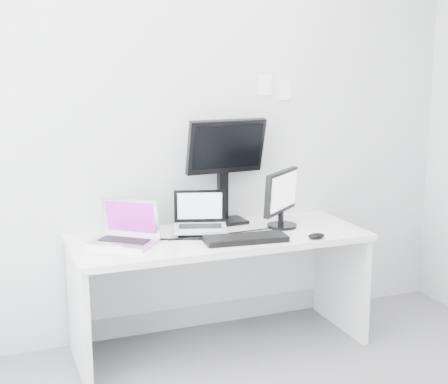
{
  "coord_description": "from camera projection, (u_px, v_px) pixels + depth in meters",
  "views": [
    {
      "loc": [
        -1.33,
        -2.25,
        1.77
      ],
      "look_at": [
        0.02,
        1.23,
        1.0
      ],
      "focal_mm": 50.93,
      "sensor_mm": 36.0,
      "label": 1
    }
  ],
  "objects": [
    {
      "name": "rear_monitor",
      "position": [
        225.0,
        170.0,
        4.09
      ],
      "size": [
        0.53,
        0.22,
        0.7
      ],
      "primitive_type": "cube",
      "rotation": [
        0.0,
        0.0,
        0.06
      ],
      "color": "black",
      "rests_on": "desk"
    },
    {
      "name": "speaker",
      "position": [
        139.0,
        217.0,
        3.94
      ],
      "size": [
        0.09,
        0.09,
        0.19
      ],
      "primitive_type": "cube",
      "rotation": [
        0.0,
        0.0,
        0.01
      ],
      "color": "black",
      "rests_on": "desk"
    },
    {
      "name": "keyboard",
      "position": [
        246.0,
        239.0,
        3.73
      ],
      "size": [
        0.5,
        0.22,
        0.03
      ],
      "primitive_type": "cube",
      "rotation": [
        0.0,
        0.0,
        -0.1
      ],
      "color": "black",
      "rests_on": "desk"
    },
    {
      "name": "back_wall",
      "position": [
        200.0,
        128.0,
        4.07
      ],
      "size": [
        3.6,
        0.0,
        3.6
      ],
      "primitive_type": "plane",
      "rotation": [
        1.57,
        0.0,
        0.0
      ],
      "color": "#B4B6B9",
      "rests_on": "ground"
    },
    {
      "name": "wall_note_0",
      "position": [
        265.0,
        85.0,
        4.17
      ],
      "size": [
        0.1,
        0.0,
        0.14
      ],
      "primitive_type": "cube",
      "color": "white",
      "rests_on": "back_wall"
    },
    {
      "name": "desk",
      "position": [
        220.0,
        291.0,
        3.95
      ],
      "size": [
        1.8,
        0.7,
        0.73
      ],
      "primitive_type": "cube",
      "color": "white",
      "rests_on": "ground"
    },
    {
      "name": "samsung_monitor",
      "position": [
        282.0,
        198.0,
        4.02
      ],
      "size": [
        0.44,
        0.41,
        0.38
      ],
      "primitive_type": "cube",
      "rotation": [
        0.0,
        0.0,
        0.69
      ],
      "color": "black",
      "rests_on": "desk"
    },
    {
      "name": "wall_note_1",
      "position": [
        285.0,
        90.0,
        4.23
      ],
      "size": [
        0.09,
        0.0,
        0.13
      ],
      "primitive_type": "cube",
      "color": "white",
      "rests_on": "back_wall"
    },
    {
      "name": "dell_laptop",
      "position": [
        200.0,
        213.0,
        3.87
      ],
      "size": [
        0.38,
        0.33,
        0.27
      ],
      "primitive_type": "cube",
      "rotation": [
        0.0,
        0.0,
        -0.3
      ],
      "color": "silver",
      "rests_on": "desk"
    },
    {
      "name": "mouse",
      "position": [
        316.0,
        236.0,
        3.79
      ],
      "size": [
        0.11,
        0.07,
        0.04
      ],
      "primitive_type": "ellipsoid",
      "rotation": [
        0.0,
        0.0,
        0.03
      ],
      "color": "black",
      "rests_on": "desk"
    },
    {
      "name": "macbook",
      "position": [
        123.0,
        222.0,
        3.64
      ],
      "size": [
        0.45,
        0.43,
        0.27
      ],
      "primitive_type": "cube",
      "rotation": [
        0.0,
        0.0,
        -0.69
      ],
      "color": "silver",
      "rests_on": "desk"
    }
  ]
}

